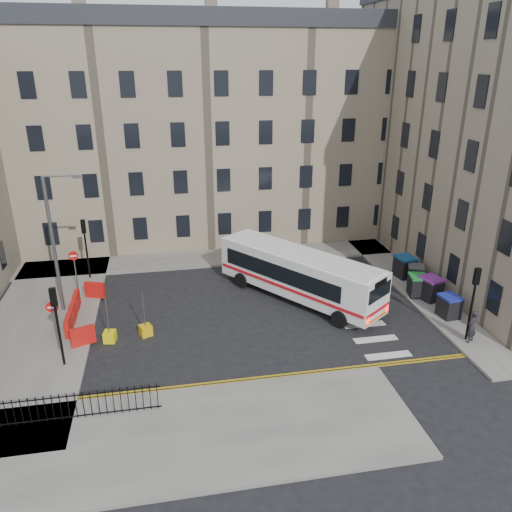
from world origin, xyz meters
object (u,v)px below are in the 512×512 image
object	(u,v)px
wheelie_bin_b	(430,288)
bollard_yellow	(110,336)
streetlamp	(53,243)
wheelie_bin_c	(418,285)
pedestrian	(472,326)
bollard_chevron	(146,330)
wheelie_bin_a	(449,306)
wheelie_bin_d	(415,274)
wheelie_bin_e	(405,266)
bus	(299,273)

from	to	relation	value
wheelie_bin_b	bollard_yellow	xyz separation A→B (m)	(-19.06, -1.25, -0.57)
streetlamp	wheelie_bin_c	size ratio (longest dim) A/B	5.71
pedestrian	bollard_chevron	distance (m)	17.29
wheelie_bin_a	wheelie_bin_b	world-z (taller)	wheelie_bin_b
wheelie_bin_d	streetlamp	bearing A→B (deg)	-157.28
streetlamp	wheelie_bin_e	bearing A→B (deg)	1.87
wheelie_bin_e	wheelie_bin_d	bearing A→B (deg)	-88.38
pedestrian	wheelie_bin_d	bearing A→B (deg)	-126.25
wheelie_bin_c	bus	bearing A→B (deg)	-177.44
wheelie_bin_a	streetlamp	bearing A→B (deg)	160.48
wheelie_bin_b	wheelie_bin_c	xyz separation A→B (m)	(-0.53, 0.60, -0.04)
bus	wheelie_bin_b	bearing A→B (deg)	-49.69
wheelie_bin_a	wheelie_bin_d	xyz separation A→B (m)	(0.26, 4.59, -0.02)
wheelie_bin_b	wheelie_bin_c	distance (m)	0.80
wheelie_bin_b	bollard_chevron	size ratio (longest dim) A/B	2.59
bus	bollard_chevron	bearing A→B (deg)	160.32
wheelie_bin_b	wheelie_bin_d	size ratio (longest dim) A/B	1.08
streetlamp	wheelie_bin_d	size ratio (longest dim) A/B	5.66
streetlamp	bollard_yellow	xyz separation A→B (m)	(3.00, -3.99, -4.04)
streetlamp	wheelie_bin_a	world-z (taller)	streetlamp
bus	bollard_chevron	world-z (taller)	bus
wheelie_bin_c	bollard_chevron	bearing A→B (deg)	-162.49
wheelie_bin_c	wheelie_bin_e	world-z (taller)	wheelie_bin_e
wheelie_bin_b	wheelie_bin_a	bearing A→B (deg)	-107.72
wheelie_bin_c	pedestrian	world-z (taller)	pedestrian
streetlamp	pedestrian	size ratio (longest dim) A/B	4.45
wheelie_bin_b	bollard_yellow	size ratio (longest dim) A/B	2.59
wheelie_bin_c	wheelie_bin_e	xyz separation A→B (m)	(0.52, 2.86, 0.05)
wheelie_bin_c	wheelie_bin_d	world-z (taller)	wheelie_bin_c
wheelie_bin_b	streetlamp	bearing A→B (deg)	156.78
wheelie_bin_a	pedestrian	world-z (taller)	pedestrian
wheelie_bin_d	wheelie_bin_a	bearing A→B (deg)	-69.47
streetlamp	wheelie_bin_b	xyz separation A→B (m)	(22.06, -2.74, -3.47)
pedestrian	bus	bearing A→B (deg)	-73.98
wheelie_bin_e	bus	bearing A→B (deg)	-176.98
wheelie_bin_d	wheelie_bin_e	size ratio (longest dim) A/B	0.98
pedestrian	bollard_yellow	bearing A→B (deg)	-42.91
bus	wheelie_bin_a	size ratio (longest dim) A/B	8.03
wheelie_bin_d	wheelie_bin_e	distance (m)	1.16
wheelie_bin_c	bollard_chevron	distance (m)	16.75
wheelie_bin_b	bollard_chevron	xyz separation A→B (m)	(-17.20, -0.95, -0.57)
wheelie_bin_e	streetlamp	bearing A→B (deg)	173.38
wheelie_bin_e	bollard_yellow	size ratio (longest dim) A/B	2.45
wheelie_bin_d	pedestrian	size ratio (longest dim) A/B	0.79
wheelie_bin_c	pedestrian	bearing A→B (deg)	-76.60
bollard_yellow	wheelie_bin_b	bearing A→B (deg)	3.75
wheelie_bin_a	wheelie_bin_c	size ratio (longest dim) A/B	0.91
pedestrian	bollard_chevron	world-z (taller)	pedestrian
wheelie_bin_a	bollard_yellow	bearing A→B (deg)	170.24
wheelie_bin_a	wheelie_bin_c	bearing A→B (deg)	92.46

